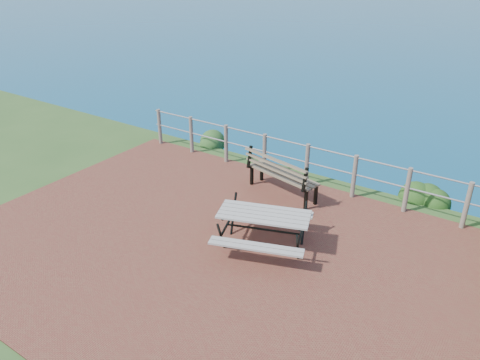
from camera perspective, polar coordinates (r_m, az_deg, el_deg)
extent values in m
cube|color=brown|center=(8.66, -2.21, -8.84)|extent=(10.00, 7.00, 0.12)
cylinder|color=#6B5B4C|center=(13.39, -9.77, 6.45)|extent=(0.10, 0.10, 1.00)
cylinder|color=#6B5B4C|center=(12.67, -5.95, 5.52)|extent=(0.10, 0.10, 1.00)
cylinder|color=#6B5B4C|center=(12.00, -1.70, 4.46)|extent=(0.10, 0.10, 1.00)
cylinder|color=#6B5B4C|center=(11.42, 3.01, 3.25)|extent=(0.10, 0.10, 1.00)
cylinder|color=#6B5B4C|center=(10.92, 8.16, 1.90)|extent=(0.10, 0.10, 1.00)
cylinder|color=#6B5B4C|center=(10.53, 13.75, 0.42)|extent=(0.10, 0.10, 1.00)
cylinder|color=#6B5B4C|center=(10.25, 19.70, -1.16)|extent=(0.10, 0.10, 1.00)
cylinder|color=#6B5B4C|center=(10.09, 25.92, -2.80)|extent=(0.10, 0.10, 1.00)
cylinder|color=slate|center=(10.74, 8.32, 4.09)|extent=(9.40, 0.04, 0.04)
cylinder|color=slate|center=(10.90, 8.18, 2.14)|extent=(9.40, 0.04, 0.04)
cube|color=#A19B90|center=(8.45, 2.95, -4.20)|extent=(1.78, 1.19, 0.04)
cube|color=#A19B90|center=(8.59, 2.90, -5.78)|extent=(1.63, 0.77, 0.04)
cube|color=#A19B90|center=(8.59, 2.90, -5.78)|extent=(1.63, 0.77, 0.04)
cylinder|color=black|center=(8.61, 2.90, -6.04)|extent=(1.35, 0.51, 0.04)
cube|color=brown|center=(10.40, 5.25, 0.67)|extent=(1.81, 0.82, 0.04)
cube|color=brown|center=(10.27, 5.32, 2.22)|extent=(1.75, 0.52, 0.40)
cube|color=black|center=(10.50, 5.20, -0.52)|extent=(0.07, 0.08, 0.48)
cube|color=black|center=(10.50, 5.20, -0.52)|extent=(0.07, 0.08, 0.48)
cube|color=black|center=(10.50, 5.20, -0.52)|extent=(0.07, 0.08, 0.48)
cube|color=black|center=(10.50, 5.20, -0.52)|extent=(0.07, 0.08, 0.48)
ellipsoid|color=#1E5220|center=(13.39, -3.30, 4.41)|extent=(0.75, 0.75, 0.48)
ellipsoid|color=#234816|center=(11.15, 21.71, -2.26)|extent=(0.82, 0.82, 0.58)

